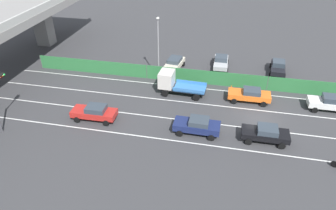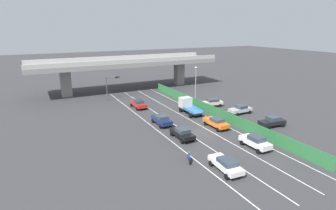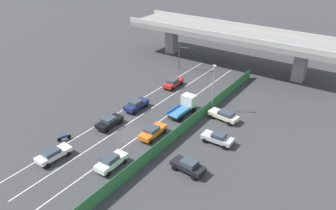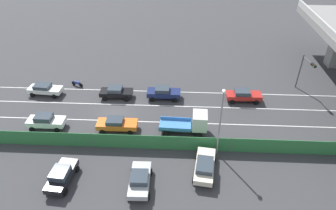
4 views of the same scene
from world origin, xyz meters
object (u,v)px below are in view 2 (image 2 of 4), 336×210
(parked_sedan_dark, at_px, (272,121))
(parked_wagon_silver, at_px, (240,109))
(street_lamp, at_px, (196,83))
(car_sedan_navy, at_px, (162,119))
(car_hatchback_white, at_px, (226,164))
(traffic_light, at_px, (111,83))
(traffic_cone, at_px, (219,120))
(car_sedan_black, at_px, (182,133))
(motorcycle, at_px, (189,158))
(car_taxi_orange, at_px, (216,122))
(car_sedan_white, at_px, (255,141))
(car_sedan_red, at_px, (138,104))
(parked_sedan_cream, at_px, (211,102))
(flatbed_truck_blue, at_px, (188,105))

(parked_sedan_dark, xyz_separation_m, parked_wagon_silver, (0.13, 7.46, -0.03))
(street_lamp, bearing_deg, car_sedan_navy, -148.75)
(car_hatchback_white, distance_m, traffic_light, 35.41)
(car_hatchback_white, distance_m, traffic_cone, 16.36)
(car_sedan_black, bearing_deg, car_hatchback_white, -91.63)
(car_sedan_navy, height_order, traffic_light, traffic_light)
(car_hatchback_white, height_order, motorcycle, car_hatchback_white)
(car_taxi_orange, xyz_separation_m, motorcycle, (-9.58, -7.61, -0.41))
(car_sedan_white, height_order, street_lamp, street_lamp)
(car_taxi_orange, distance_m, car_sedan_black, 7.05)
(car_sedan_navy, distance_m, motorcycle, 12.87)
(car_sedan_navy, distance_m, traffic_cone, 9.69)
(car_sedan_red, xyz_separation_m, car_hatchback_white, (-0.23, -26.91, -0.03))
(traffic_light, bearing_deg, motorcycle, -89.61)
(parked_sedan_cream, distance_m, street_lamp, 5.00)
(traffic_cone, bearing_deg, car_sedan_black, -159.07)
(motorcycle, bearing_deg, street_lamp, 55.61)
(car_sedan_white, height_order, motorcycle, car_sedan_white)
(car_sedan_red, bearing_deg, parked_sedan_dark, -52.05)
(traffic_cone, bearing_deg, car_sedan_red, 124.06)
(car_taxi_orange, distance_m, parked_sedan_dark, 8.93)
(flatbed_truck_blue, height_order, traffic_light, traffic_light)
(car_sedan_white, height_order, parked_wagon_silver, car_sedan_white)
(car_sedan_navy, relative_size, parked_sedan_cream, 0.91)
(street_lamp, bearing_deg, flatbed_truck_blue, -142.11)
(parked_sedan_dark, bearing_deg, flatbed_truck_blue, 122.88)
(car_taxi_orange, xyz_separation_m, parked_sedan_dark, (8.11, -3.72, 0.03))
(car_sedan_red, height_order, street_lamp, street_lamp)
(motorcycle, bearing_deg, car_sedan_navy, 78.57)
(street_lamp, bearing_deg, traffic_light, 136.30)
(traffic_light, relative_size, traffic_cone, 7.09)
(car_sedan_black, relative_size, parked_wagon_silver, 1.00)
(car_sedan_red, bearing_deg, parked_wagon_silver, -37.97)
(car_hatchback_white, relative_size, traffic_light, 0.91)
(parked_sedan_dark, xyz_separation_m, traffic_cone, (-5.93, 5.80, -0.57))
(car_sedan_black, relative_size, street_lamp, 0.55)
(car_sedan_navy, relative_size, street_lamp, 0.56)
(car_sedan_red, xyz_separation_m, car_taxi_orange, (6.96, -15.59, -0.02))
(parked_sedan_dark, relative_size, traffic_light, 0.85)
(car_hatchback_white, bearing_deg, car_sedan_black, 88.37)
(car_sedan_black, distance_m, car_hatchback_white, 9.92)
(car_sedan_navy, bearing_deg, car_hatchback_white, -90.54)
(street_lamp, bearing_deg, parked_sedan_cream, -26.89)
(car_taxi_orange, height_order, parked_sedan_dark, parked_sedan_dark)
(car_sedan_white, bearing_deg, traffic_light, 106.81)
(car_sedan_navy, xyz_separation_m, traffic_light, (-2.76, 18.89, 2.73))
(car_sedan_white, height_order, car_hatchback_white, car_sedan_white)
(car_sedan_black, distance_m, street_lamp, 16.79)
(parked_wagon_silver, distance_m, parked_sedan_cream, 6.47)
(car_sedan_white, bearing_deg, parked_wagon_silver, 55.64)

